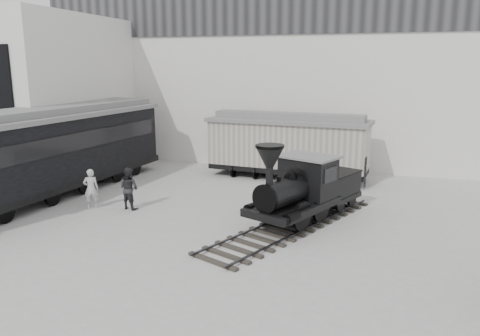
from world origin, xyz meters
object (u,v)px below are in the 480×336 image
(visitor_a, at_px, (91,189))
(visitor_b, at_px, (129,188))
(locomotive, at_px, (303,192))
(boxcar, at_px, (288,144))
(passenger_coach, at_px, (55,150))

(visitor_a, bearing_deg, visitor_b, 163.83)
(locomotive, distance_m, boxcar, 7.68)
(passenger_coach, distance_m, visitor_a, 3.55)
(boxcar, distance_m, visitor_b, 9.62)
(visitor_a, xyz_separation_m, visitor_b, (1.66, 0.41, 0.04))
(locomotive, xyz_separation_m, boxcar, (-2.07, 7.37, 0.69))
(locomotive, height_order, passenger_coach, passenger_coach)
(boxcar, distance_m, visitor_a, 10.97)
(locomotive, bearing_deg, visitor_b, -153.39)
(locomotive, distance_m, visitor_b, 7.67)
(boxcar, xyz_separation_m, visitor_b, (-5.59, -7.76, -1.00))
(passenger_coach, distance_m, visitor_b, 4.89)
(boxcar, bearing_deg, locomotive, -69.01)
(boxcar, height_order, passenger_coach, passenger_coach)
(boxcar, xyz_separation_m, visitor_a, (-7.25, -8.17, -1.04))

